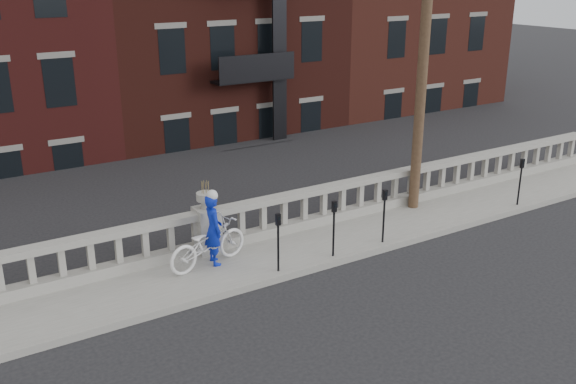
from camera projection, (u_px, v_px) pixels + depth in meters
name	position (u px, v px, depth m)	size (l,w,h in m)	color
ground	(298.00, 332.00, 12.18)	(120.00, 120.00, 0.00)	black
sidewalk	(226.00, 269.00, 14.56)	(32.00, 2.20, 0.15)	gray
balustrade	(207.00, 232.00, 15.13)	(28.00, 0.34, 1.03)	gray
planter_pedestal	(207.00, 224.00, 15.06)	(0.55, 0.55, 1.76)	gray
lower_level	(42.00, 55.00, 30.03)	(80.00, 44.00, 20.80)	#605E59
utility_pole	(426.00, 21.00, 16.42)	(1.60, 0.28, 10.00)	#422D1E
parking_meter_a	(278.00, 236.00, 14.01)	(0.10, 0.09, 1.36)	black
parking_meter_b	(334.00, 222.00, 14.75)	(0.10, 0.09, 1.36)	black
parking_meter_c	(384.00, 210.00, 15.50)	(0.10, 0.09, 1.36)	black
parking_meter_d	(521.00, 176.00, 17.98)	(0.10, 0.09, 1.36)	black
bicycle	(208.00, 243.00, 14.40)	(0.72, 2.05, 1.08)	silver
cyclist	(213.00, 229.00, 14.40)	(0.60, 0.40, 1.66)	#0B1FA9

